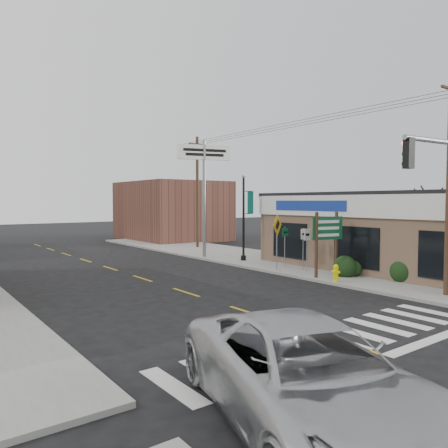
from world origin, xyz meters
TOP-DOWN VIEW (x-y plane):
  - ground at (0.00, 0.00)m, footprint 140.00×140.00m
  - sidewalk_right at (9.00, 13.00)m, footprint 6.00×38.00m
  - center_line at (0.00, 8.00)m, footprint 0.12×56.00m
  - crosswalk at (0.00, 0.40)m, footprint 11.00×2.20m
  - thrift_store at (14.50, 6.00)m, footprint 12.00×14.00m
  - bldg_distant_right at (12.00, 30.00)m, footprint 8.00×10.00m
  - suv at (-4.01, -2.29)m, footprint 4.63×6.78m
  - guide_sign at (7.09, 6.63)m, footprint 1.77×0.14m
  - fire_hydrant at (6.30, 5.45)m, footprint 0.25×0.25m
  - ped_crossing_sign at (6.51, 9.47)m, footprint 1.14×0.08m
  - lamp_post at (7.50, 13.39)m, footprint 0.69×0.54m
  - dance_center_sign at (6.50, 16.26)m, footprint 3.55×0.22m
  - bare_tree at (10.35, 3.28)m, footprint 2.51×2.51m
  - shrub_front at (8.87, 3.71)m, footprint 1.20×1.20m
  - shrub_back at (7.84, 6.15)m, footprint 1.13×1.13m
  - utility_pole_far at (9.50, 21.65)m, footprint 1.50×0.23m

SIDE VIEW (x-z plane):
  - ground at x=0.00m, z-range 0.00..0.00m
  - center_line at x=0.00m, z-range 0.00..0.01m
  - crosswalk at x=0.00m, z-range 0.00..0.01m
  - sidewalk_right at x=9.00m, z-range 0.00..0.13m
  - shrub_back at x=7.84m, z-range 0.13..0.98m
  - fire_hydrant at x=6.30m, z-range 0.16..0.95m
  - shrub_front at x=8.87m, z-range 0.13..1.03m
  - suv at x=-4.01m, z-range 0.00..1.72m
  - thrift_store at x=14.50m, z-range 0.00..4.00m
  - guide_sign at x=7.09m, z-range 0.57..3.66m
  - ped_crossing_sign at x=6.51m, z-range 0.65..3.58m
  - bldg_distant_right at x=12.00m, z-range 0.00..5.60m
  - lamp_post at x=7.50m, z-range 0.56..5.84m
  - bare_tree at x=10.35m, z-range 1.57..6.58m
  - utility_pole_far at x=9.50m, z-range 0.24..8.87m
  - dance_center_sign at x=6.50m, z-range 1.97..9.51m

